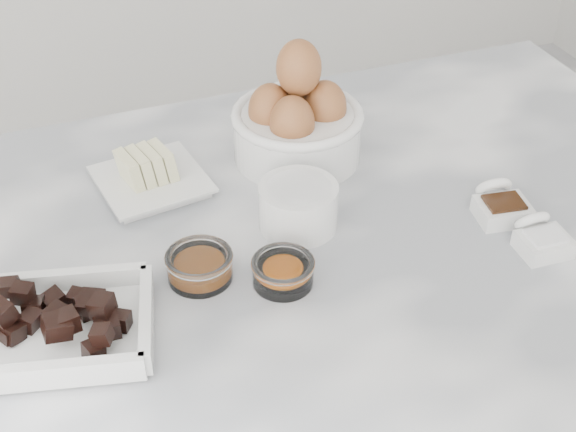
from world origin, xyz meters
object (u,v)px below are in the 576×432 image
object	(u,v)px
sugar_ramekin	(298,205)
honey_bowl	(200,266)
chocolate_dish	(58,324)
vanilla_spoon	(500,204)
zest_bowl	(283,271)
butter_plate	(149,175)
egg_bowl	(297,121)
salt_spoon	(541,238)

from	to	relation	value
sugar_ramekin	honey_bowl	size ratio (longest dim) A/B	1.24
chocolate_dish	vanilla_spoon	xyz separation A→B (m)	(0.53, 0.03, -0.01)
zest_bowl	butter_plate	bearing A→B (deg)	112.82
sugar_ramekin	honey_bowl	bearing A→B (deg)	-159.77
chocolate_dish	zest_bowl	bearing A→B (deg)	0.65
egg_bowl	butter_plate	bearing A→B (deg)	-179.30
chocolate_dish	zest_bowl	world-z (taller)	chocolate_dish
vanilla_spoon	chocolate_dish	bearing A→B (deg)	-177.18
butter_plate	zest_bowl	world-z (taller)	butter_plate
honey_bowl	vanilla_spoon	bearing A→B (deg)	-2.47
sugar_ramekin	egg_bowl	distance (m)	0.15
butter_plate	sugar_ramekin	xyz separation A→B (m)	(0.15, -0.14, 0.01)
chocolate_dish	sugar_ramekin	xyz separation A→B (m)	(0.29, 0.09, 0.01)
sugar_ramekin	zest_bowl	xyz separation A→B (m)	(-0.05, -0.09, -0.01)
chocolate_dish	honey_bowl	distance (m)	0.16
honey_bowl	salt_spoon	bearing A→B (deg)	-12.88
chocolate_dish	egg_bowl	bearing A→B (deg)	34.15
egg_bowl	zest_bowl	size ratio (longest dim) A/B	2.49
honey_bowl	sugar_ramekin	bearing A→B (deg)	20.23
zest_bowl	salt_spoon	distance (m)	0.30
butter_plate	salt_spoon	bearing A→B (deg)	-35.06
sugar_ramekin	chocolate_dish	bearing A→B (deg)	-162.55
honey_bowl	salt_spoon	world-z (taller)	salt_spoon
sugar_ramekin	egg_bowl	bearing A→B (deg)	69.53
butter_plate	zest_bowl	bearing A→B (deg)	-67.18
salt_spoon	zest_bowl	bearing A→B (deg)	170.89
butter_plate	salt_spoon	distance (m)	0.48
butter_plate	egg_bowl	bearing A→B (deg)	0.70
zest_bowl	salt_spoon	size ratio (longest dim) A/B	0.99
chocolate_dish	salt_spoon	bearing A→B (deg)	-4.79
salt_spoon	honey_bowl	bearing A→B (deg)	167.12
vanilla_spoon	salt_spoon	size ratio (longest dim) A/B	1.14
vanilla_spoon	salt_spoon	xyz separation A→B (m)	(0.01, -0.07, -0.00)
butter_plate	vanilla_spoon	size ratio (longest dim) A/B	1.81
honey_bowl	vanilla_spoon	distance (m)	0.37
butter_plate	sugar_ramekin	distance (m)	0.20
vanilla_spoon	honey_bowl	bearing A→B (deg)	177.53
egg_bowl	vanilla_spoon	size ratio (longest dim) A/B	2.16
egg_bowl	salt_spoon	bearing A→B (deg)	-55.37
vanilla_spoon	egg_bowl	bearing A→B (deg)	131.41
chocolate_dish	salt_spoon	distance (m)	0.54
honey_bowl	salt_spoon	xyz separation A→B (m)	(0.38, -0.09, -0.00)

